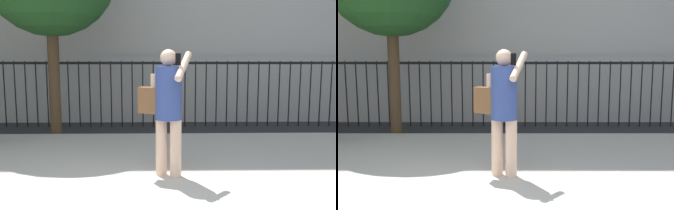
{
  "view_description": "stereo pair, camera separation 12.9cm",
  "coord_description": "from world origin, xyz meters",
  "views": [
    {
      "loc": [
        0.3,
        -2.94,
        1.72
      ],
      "look_at": [
        0.4,
        2.05,
        1.05
      ],
      "focal_mm": 39.21,
      "sensor_mm": 36.0,
      "label": 1
    },
    {
      "loc": [
        0.43,
        -2.94,
        1.72
      ],
      "look_at": [
        0.4,
        2.05,
        1.05
      ],
      "focal_mm": 39.21,
      "sensor_mm": 36.0,
      "label": 2
    }
  ],
  "objects": [
    {
      "name": "sidewalk",
      "position": [
        0.0,
        2.2,
        0.07
      ],
      "size": [
        28.0,
        4.4,
        0.15
      ],
      "primitive_type": "cube",
      "color": "#B2ADA3",
      "rests_on": "ground"
    },
    {
      "name": "iron_fence",
      "position": [
        0.0,
        5.9,
        1.02
      ],
      "size": [
        12.03,
        0.04,
        1.6
      ],
      "color": "black",
      "rests_on": "ground"
    },
    {
      "name": "pedestrian_on_phone",
      "position": [
        0.38,
        1.76,
        1.11
      ],
      "size": [
        0.72,
        0.54,
        1.65
      ],
      "color": "beige",
      "rests_on": "sidewalk"
    }
  ]
}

